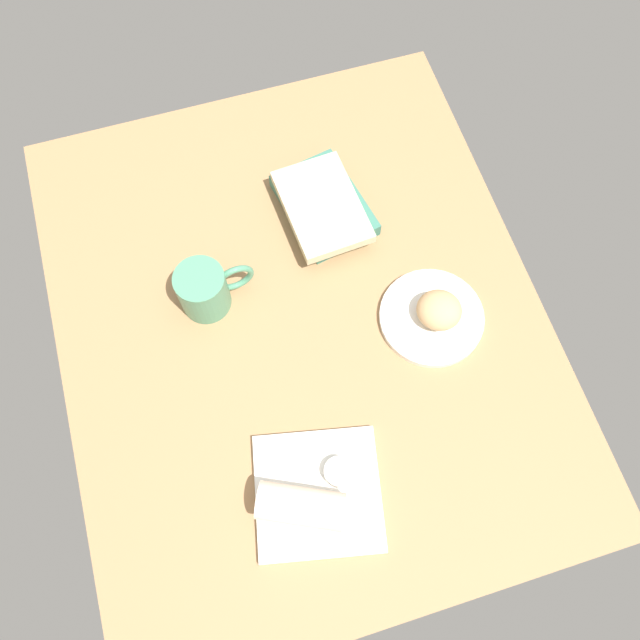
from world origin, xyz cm
name	(u,v)px	position (x,y,z in cm)	size (l,w,h in cm)	color
dining_table	(301,324)	(0.00, 0.00, 2.00)	(110.00, 90.00, 4.00)	#9E754C
round_plate	(431,317)	(-7.03, -23.62, 4.70)	(19.64, 19.64, 1.40)	white
scone_pastry	(439,310)	(-7.27, -24.48, 8.15)	(8.41, 8.00, 5.51)	tan
square_plate	(318,493)	(-31.78, 6.18, 4.80)	(21.11, 21.11, 1.60)	white
sauce_cup	(339,472)	(-29.70, 1.92, 6.86)	(5.04, 5.04, 2.34)	silver
breakfast_wrap	(301,506)	(-33.45, 9.60, 8.73)	(6.27, 6.27, 14.25)	beige
book_stack	(323,206)	(21.02, -10.93, 6.80)	(24.39, 18.00, 5.61)	#387260
coffee_mug	(205,289)	(8.77, 15.62, 9.26)	(9.34, 14.74, 10.31)	#4C8C6B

